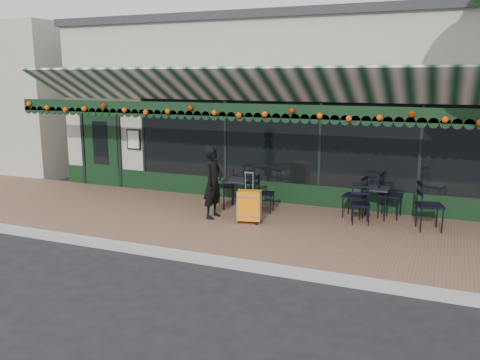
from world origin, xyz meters
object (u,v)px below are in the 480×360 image
at_px(suitcase, 249,206).
at_px(chair_a_extra, 430,206).
at_px(chair_a_left, 355,196).
at_px(chair_b_left, 226,186).
at_px(cafe_table_b, 237,182).
at_px(chair_a_front, 360,205).
at_px(chair_b_right, 265,194).
at_px(chair_b_front, 253,194).
at_px(woman, 213,182).
at_px(chair_a_right, 390,195).
at_px(cafe_table_a, 376,191).

height_order(suitcase, chair_a_extra, suitcase).
distance_m(chair_a_left, chair_b_left, 3.09).
height_order(cafe_table_b, chair_a_front, chair_a_front).
height_order(chair_a_extra, chair_b_right, chair_a_extra).
bearing_deg(suitcase, chair_b_front, 93.15).
relative_size(chair_a_left, chair_a_front, 1.18).
relative_size(suitcase, cafe_table_b, 1.53).
distance_m(woman, chair_b_left, 1.36).
height_order(chair_a_left, chair_b_right, chair_a_left).
xyz_separation_m(chair_b_right, chair_b_front, (-0.27, -0.04, -0.01)).
distance_m(cafe_table_b, chair_a_right, 3.39).
height_order(cafe_table_a, chair_b_right, chair_b_right).
xyz_separation_m(chair_a_front, chair_b_left, (-3.29, 0.53, 0.02)).
bearing_deg(cafe_table_b, chair_a_left, 7.33).
relative_size(chair_a_extra, chair_b_left, 1.21).
bearing_deg(chair_b_left, woman, -12.48).
height_order(woman, chair_a_front, woman).
distance_m(suitcase, cafe_table_b, 1.20).
height_order(chair_a_front, chair_b_front, chair_b_front).
xyz_separation_m(woman, chair_b_front, (0.60, 0.82, -0.37)).
relative_size(suitcase, cafe_table_a, 1.61).
distance_m(chair_a_extra, chair_b_right, 3.50).
bearing_deg(chair_a_front, chair_a_right, 41.45).
bearing_deg(chair_b_left, chair_a_front, 56.69).
relative_size(cafe_table_a, chair_b_left, 0.81).
relative_size(chair_a_left, chair_a_right, 0.95).
bearing_deg(suitcase, cafe_table_a, 17.38).
bearing_deg(chair_b_left, chair_b_right, 45.38).
bearing_deg(suitcase, chair_a_front, 7.89).
xyz_separation_m(suitcase, cafe_table_b, (-0.67, 0.95, 0.27)).
bearing_deg(chair_b_right, chair_a_extra, -98.95).
bearing_deg(chair_b_right, suitcase, 171.67).
height_order(woman, chair_a_right, woman).
height_order(chair_a_left, chair_a_front, chair_a_left).
bearing_deg(chair_a_left, chair_a_right, 118.49).
bearing_deg(chair_a_front, chair_a_extra, -9.81).
bearing_deg(chair_b_right, cafe_table_a, -87.21).
relative_size(cafe_table_b, chair_b_left, 0.85).
xyz_separation_m(cafe_table_b, chair_a_front, (2.82, -0.12, -0.23)).
bearing_deg(cafe_table_b, chair_b_front, -6.46).
xyz_separation_m(suitcase, cafe_table_a, (2.38, 1.42, 0.24)).
bearing_deg(chair_a_front, chair_b_left, 157.93).
bearing_deg(suitcase, chair_b_left, 116.35).
relative_size(cafe_table_b, chair_b_front, 0.86).
bearing_deg(chair_b_front, chair_b_left, 124.24).
bearing_deg(chair_a_right, suitcase, 125.03).
relative_size(cafe_table_b, chair_a_front, 0.89).
height_order(chair_a_left, chair_b_front, chair_a_left).
height_order(chair_a_front, chair_b_right, chair_b_right).
height_order(chair_a_right, chair_b_front, chair_a_right).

